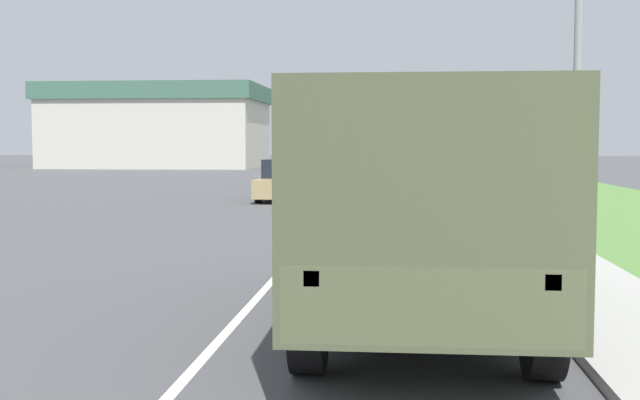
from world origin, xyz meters
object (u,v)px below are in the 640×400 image
military_truck (419,193)px  car_second_ahead (287,182)px  car_nearest_ahead (394,193)px  car_third_ahead (324,170)px

military_truck → car_second_ahead: (-4.22, 19.65, -0.84)m
car_nearest_ahead → car_third_ahead: size_ratio=1.04×
car_nearest_ahead → car_third_ahead: 19.20m
car_nearest_ahead → car_second_ahead: (-3.91, 7.62, -0.07)m
car_nearest_ahead → car_second_ahead: car_nearest_ahead is taller
military_truck → car_second_ahead: military_truck is taller
military_truck → car_nearest_ahead: (-0.31, 12.03, -0.77)m
car_second_ahead → car_third_ahead: car_third_ahead is taller
military_truck → car_nearest_ahead: bearing=91.5°
car_nearest_ahead → car_second_ahead: size_ratio=0.94×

